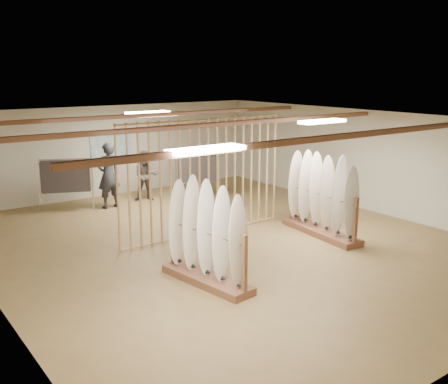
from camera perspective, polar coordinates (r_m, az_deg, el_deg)
floor at (r=12.04m, az=0.00°, el=-5.57°), size 12.00×12.00×0.00m
ceiling at (r=11.45m, az=0.00°, el=7.82°), size 12.00×12.00×0.00m
wall_back at (r=16.82m, az=-12.15°, el=4.42°), size 12.00×0.00×12.00m
wall_right at (r=15.11m, az=15.55°, el=3.27°), size 0.00×12.00×12.00m
ceiling_slats at (r=11.46m, az=0.00°, el=7.42°), size 9.50×6.12×0.10m
light_panels at (r=11.46m, az=0.00°, el=7.52°), size 1.20×0.35×0.06m
bamboo_partition at (r=12.31m, az=-2.19°, el=1.59°), size 4.45×0.05×2.78m
poster at (r=16.77m, az=-12.15°, el=5.09°), size 1.40×0.03×0.90m
rack_left at (r=9.64m, az=-1.92°, el=-6.28°), size 0.81×2.08×1.93m
rack_right at (r=12.67m, az=10.55°, el=-1.71°), size 0.80×2.45×1.94m
clothing_rack_a at (r=15.20m, az=-16.85°, el=1.66°), size 1.35×0.86×1.52m
clothing_rack_b at (r=16.16m, az=-2.90°, el=2.55°), size 1.23×0.76×1.38m
shopper_a at (r=15.20m, az=-12.49°, el=2.24°), size 0.82×0.59×2.14m
shopper_b at (r=15.91m, az=-8.50°, el=2.11°), size 1.02×0.93×1.72m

